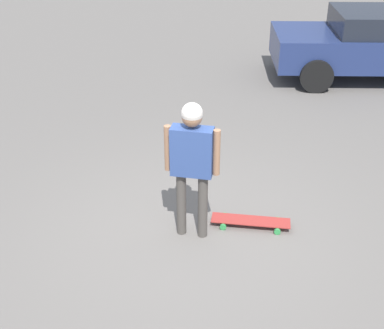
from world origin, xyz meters
TOP-DOWN VIEW (x-y plane):
  - ground_plane at (0.00, 0.00)m, footprint 220.00×220.00m
  - person at (0.00, 0.00)m, footprint 0.64×0.24m
  - skateboard at (0.67, 0.32)m, footprint 0.99×0.35m
  - car_parked_near at (2.34, 6.36)m, footprint 4.29×2.56m

SIDE VIEW (x-z plane):
  - ground_plane at x=0.00m, z-range 0.00..0.00m
  - skateboard at x=0.67m, z-range 0.03..0.12m
  - car_parked_near at x=2.34m, z-range 0.04..1.46m
  - person at x=0.00m, z-range 0.24..1.96m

